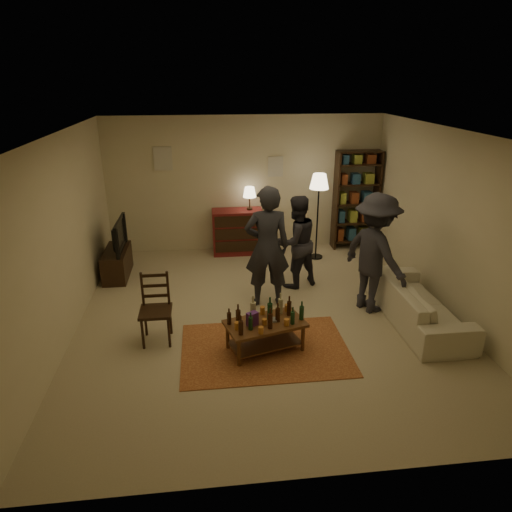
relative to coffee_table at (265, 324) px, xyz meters
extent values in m
plane|color=#C6B793|center=(0.13, 0.89, -0.38)|extent=(6.00, 6.00, 0.00)
plane|color=beige|center=(0.13, 3.89, 0.97)|extent=(5.50, 0.00, 5.50)
plane|color=beige|center=(-2.62, 0.89, 0.97)|extent=(0.00, 6.00, 6.00)
plane|color=beige|center=(2.88, 0.89, 0.97)|extent=(0.00, 6.00, 6.00)
plane|color=beige|center=(0.13, -2.11, 0.97)|extent=(5.50, 0.00, 5.50)
plane|color=white|center=(0.13, 0.89, 2.32)|extent=(6.00, 6.00, 0.00)
cube|color=beige|center=(-1.47, 3.87, 1.52)|extent=(0.35, 0.03, 0.45)
cube|color=beige|center=(0.73, 3.87, 1.32)|extent=(0.30, 0.03, 0.40)
cube|color=brown|center=(0.00, 0.00, -0.38)|extent=(2.20, 1.50, 0.01)
cube|color=brown|center=(0.00, 0.00, 0.01)|extent=(1.12, 0.81, 0.04)
cube|color=brown|center=(0.00, 0.00, -0.27)|extent=(1.00, 0.68, 0.02)
cylinder|color=brown|center=(-0.37, -0.33, -0.20)|extent=(0.05, 0.05, 0.37)
cylinder|color=brown|center=(0.49, -0.09, -0.20)|extent=(0.05, 0.05, 0.37)
cylinder|color=brown|center=(-0.48, 0.08, -0.20)|extent=(0.05, 0.05, 0.37)
cylinder|color=brown|center=(0.37, 0.33, -0.20)|extent=(0.05, 0.05, 0.37)
cylinder|color=#C7762E|center=(-0.37, -0.13, 0.08)|extent=(0.07, 0.07, 0.10)
cylinder|color=#C7762E|center=(-0.09, -0.26, 0.08)|extent=(0.07, 0.07, 0.09)
cylinder|color=#C7762E|center=(0.00, 0.22, 0.09)|extent=(0.07, 0.07, 0.11)
cylinder|color=#C7762E|center=(0.27, -0.11, 0.08)|extent=(0.07, 0.07, 0.09)
cylinder|color=#C7762E|center=(0.34, 0.26, 0.08)|extent=(0.07, 0.07, 0.10)
cylinder|color=#C7762E|center=(-0.01, -0.06, 0.07)|extent=(0.06, 0.06, 0.08)
cube|color=#5E2E7F|center=(-0.18, -0.03, 0.12)|extent=(0.17, 0.15, 0.18)
cylinder|color=gray|center=(0.12, 0.01, 0.04)|extent=(0.12, 0.12, 0.03)
cube|color=black|center=(-1.43, 0.38, 0.07)|extent=(0.42, 0.42, 0.04)
cylinder|color=black|center=(-1.60, 0.21, -0.16)|extent=(0.04, 0.04, 0.44)
cylinder|color=black|center=(-1.26, 0.21, -0.16)|extent=(0.04, 0.04, 0.44)
cylinder|color=black|center=(-1.60, 0.56, -0.16)|extent=(0.04, 0.04, 0.44)
cylinder|color=black|center=(-1.25, 0.55, -0.16)|extent=(0.04, 0.04, 0.44)
cube|color=black|center=(-1.43, 0.56, 0.34)|extent=(0.34, 0.03, 0.50)
cube|color=black|center=(-2.32, 2.69, -0.13)|extent=(0.40, 1.00, 0.50)
imported|color=black|center=(-2.30, 2.69, 0.40)|extent=(0.13, 0.97, 0.56)
cube|color=maroon|center=(-0.07, 3.61, 0.07)|extent=(1.00, 0.48, 0.90)
cube|color=black|center=(-0.07, 3.36, -0.16)|extent=(0.92, 0.02, 0.22)
cube|color=black|center=(-0.07, 3.36, 0.10)|extent=(0.92, 0.02, 0.22)
cube|color=black|center=(-0.07, 3.36, 0.36)|extent=(0.92, 0.02, 0.22)
cylinder|color=black|center=(0.18, 3.61, 0.54)|extent=(0.12, 0.12, 0.04)
cylinder|color=black|center=(0.18, 3.61, 0.67)|extent=(0.02, 0.02, 0.22)
cone|color=#FFE5B2|center=(0.18, 3.61, 0.88)|extent=(0.26, 0.26, 0.20)
cube|color=black|center=(1.95, 3.67, 0.62)|extent=(0.04, 0.34, 2.00)
cube|color=black|center=(2.81, 3.67, 0.62)|extent=(0.04, 0.34, 2.00)
cube|color=black|center=(2.38, 3.67, -0.23)|extent=(0.90, 0.34, 0.03)
cube|color=black|center=(2.38, 3.67, 0.17)|extent=(0.90, 0.34, 0.03)
cube|color=black|center=(2.38, 3.67, 0.57)|extent=(0.90, 0.34, 0.03)
cube|color=black|center=(2.38, 3.67, 0.97)|extent=(0.90, 0.34, 0.03)
cube|color=black|center=(2.38, 3.67, 1.37)|extent=(0.90, 0.34, 0.03)
cube|color=black|center=(2.38, 3.67, 1.62)|extent=(0.90, 0.34, 0.03)
cube|color=brown|center=(2.08, 3.67, -0.09)|extent=(0.12, 0.22, 0.26)
cube|color=navy|center=(2.33, 3.67, -0.09)|extent=(0.15, 0.22, 0.26)
cube|color=olive|center=(2.60, 3.67, -0.09)|extent=(0.18, 0.22, 0.26)
cube|color=navy|center=(2.08, 3.67, 0.30)|extent=(0.12, 0.22, 0.24)
cube|color=olive|center=(2.33, 3.67, 0.30)|extent=(0.15, 0.22, 0.24)
cube|color=brown|center=(2.60, 3.67, 0.30)|extent=(0.18, 0.22, 0.24)
cube|color=olive|center=(2.08, 3.67, 0.69)|extent=(0.12, 0.22, 0.22)
cube|color=brown|center=(2.33, 3.67, 0.69)|extent=(0.15, 0.22, 0.22)
cube|color=navy|center=(2.60, 3.67, 0.69)|extent=(0.18, 0.22, 0.22)
cube|color=brown|center=(2.08, 3.67, 1.08)|extent=(0.12, 0.22, 0.20)
cube|color=navy|center=(2.33, 3.67, 1.08)|extent=(0.15, 0.22, 0.20)
cube|color=olive|center=(2.60, 3.67, 1.08)|extent=(0.18, 0.22, 0.20)
cube|color=navy|center=(2.08, 3.67, 1.47)|extent=(0.12, 0.22, 0.18)
cube|color=olive|center=(2.33, 3.67, 1.47)|extent=(0.15, 0.22, 0.18)
cube|color=brown|center=(2.60, 3.67, 1.47)|extent=(0.18, 0.22, 0.18)
cylinder|color=black|center=(1.45, 3.14, -0.37)|extent=(0.28, 0.28, 0.03)
cylinder|color=black|center=(1.45, 3.14, 0.36)|extent=(0.03, 0.03, 1.49)
cone|color=#FFE5B2|center=(1.45, 3.14, 1.16)|extent=(0.36, 0.36, 0.28)
imported|color=beige|center=(2.33, 0.49, -0.08)|extent=(0.81, 2.08, 0.61)
imported|color=#26262D|center=(0.21, 1.32, 0.57)|extent=(0.71, 0.47, 1.91)
imported|color=#2C2A33|center=(0.79, 1.93, 0.41)|extent=(0.95, 0.86, 1.59)
imported|color=#2A2932|center=(1.79, 0.96, 0.54)|extent=(1.11, 1.36, 1.84)
camera|label=1|loc=(-0.72, -5.13, 3.02)|focal=32.00mm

